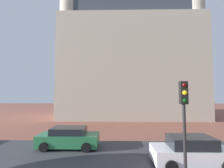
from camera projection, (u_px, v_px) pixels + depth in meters
name	position (u px, v px, depth m)	size (l,w,h in m)	color
ground_plane	(108.00, 150.00, 11.54)	(120.00, 120.00, 0.00)	brown
street_asphalt_strip	(107.00, 155.00, 10.51)	(120.00, 6.53, 0.00)	#38383D
landmark_building	(127.00, 58.00, 29.44)	(23.09, 11.74, 35.92)	#B2A893
car_white	(191.00, 152.00, 9.03)	(4.19, 2.07, 1.58)	silver
car_green	(69.00, 138.00, 12.05)	(4.36, 2.07, 1.48)	#287042
traffic_light_pole	(184.00, 115.00, 6.35)	(0.28, 0.34, 4.42)	black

